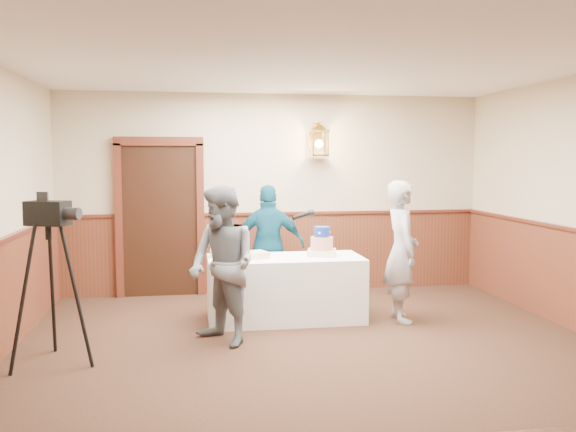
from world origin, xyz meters
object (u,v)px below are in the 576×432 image
tiered_cake (322,244)px  display_table (285,288)px  assistant_p (269,245)px  tv_camera_rig (51,292)px  sheet_cake_yellow (252,255)px  baker (401,251)px  interviewer (223,265)px  sheet_cake_green (225,253)px

tiered_cake → display_table: bearing=-173.3°
display_table → assistant_p: 0.91m
tiered_cake → assistant_p: size_ratio=0.26×
assistant_p → tiered_cake: bearing=131.3°
assistant_p → tv_camera_rig: assistant_p is taller
sheet_cake_yellow → tv_camera_rig: size_ratio=0.23×
tiered_cake → baker: bearing=-19.0°
display_table → interviewer: bearing=-133.2°
display_table → tiered_cake: tiered_cake is taller
display_table → baker: bearing=-10.7°
display_table → interviewer: (-0.77, -0.82, 0.44)m
interviewer → sheet_cake_yellow: bearing=120.8°
sheet_cake_yellow → tiered_cake: bearing=5.6°
baker → tiered_cake: bearing=74.3°
display_table → tv_camera_rig: tv_camera_rig is taller
display_table → tiered_cake: (0.45, 0.05, 0.51)m
interviewer → tiered_cake: bearing=91.9°
assistant_p → baker: bearing=149.4°
display_table → sheet_cake_green: sheet_cake_green is taller
sheet_cake_yellow → sheet_cake_green: bearing=147.5°
tiered_cake → tv_camera_rig: size_ratio=0.27×
display_table → sheet_cake_green: size_ratio=5.37×
display_table → baker: baker is taller
display_table → sheet_cake_yellow: 0.57m
sheet_cake_yellow → sheet_cake_green: 0.36m
baker → assistant_p: size_ratio=1.05×
tv_camera_rig → sheet_cake_green: bearing=60.1°
tiered_cake → interviewer: (-1.22, -0.87, -0.07)m
interviewer → baker: bearing=71.5°
interviewer → baker: (2.10, 0.57, 0.01)m
display_table → tv_camera_rig: 2.67m
assistant_p → tv_camera_rig: (-2.28, -2.01, -0.10)m
sheet_cake_green → assistant_p: assistant_p is taller
tiered_cake → baker: baker is taller
sheet_cake_yellow → assistant_p: bearing=69.6°
baker → assistant_p: (-1.41, 1.06, -0.04)m
baker → tv_camera_rig: (-3.69, -0.95, -0.14)m
tiered_cake → interviewer: interviewer is taller
assistant_p → sheet_cake_green: bearing=53.1°
assistant_p → sheet_cake_yellow: bearing=75.9°
display_table → tv_camera_rig: bearing=-153.1°
tiered_cake → sheet_cake_green: bearing=174.6°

